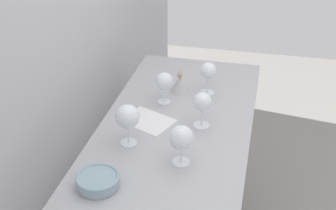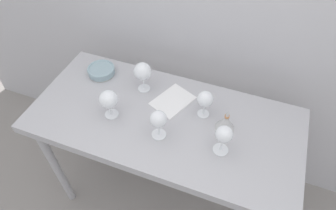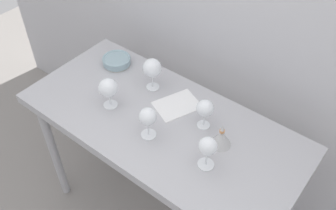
# 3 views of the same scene
# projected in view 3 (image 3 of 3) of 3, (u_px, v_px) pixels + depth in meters

# --- Properties ---
(back_wall) EXTENTS (3.80, 0.04, 2.60)m
(back_wall) POSITION_uv_depth(u_px,v_px,m) (225.00, 4.00, 1.81)
(back_wall) COLOR #B6B6BB
(back_wall) RESTS_ON ground_plane
(steel_counter) EXTENTS (1.40, 0.65, 0.90)m
(steel_counter) POSITION_uv_depth(u_px,v_px,m) (161.00, 134.00, 1.88)
(steel_counter) COLOR #AAAAAF
(steel_counter) RESTS_ON ground_plane
(wine_glass_far_right) EXTENTS (0.08, 0.08, 0.15)m
(wine_glass_far_right) POSITION_uv_depth(u_px,v_px,m) (205.00, 109.00, 1.71)
(wine_glass_far_right) COLOR white
(wine_glass_far_right) RESTS_ON steel_counter
(wine_glass_near_left) EXTENTS (0.09, 0.09, 0.16)m
(wine_glass_near_left) POSITION_uv_depth(u_px,v_px,m) (108.00, 88.00, 1.81)
(wine_glass_near_left) COLOR white
(wine_glass_near_left) RESTS_ON steel_counter
(wine_glass_near_center) EXTENTS (0.08, 0.08, 0.16)m
(wine_glass_near_center) POSITION_uv_depth(u_px,v_px,m) (148.00, 117.00, 1.66)
(wine_glass_near_center) COLOR white
(wine_glass_near_center) RESTS_ON steel_counter
(wine_glass_near_right) EXTENTS (0.08, 0.08, 0.16)m
(wine_glass_near_right) POSITION_uv_depth(u_px,v_px,m) (208.00, 147.00, 1.54)
(wine_glass_near_right) COLOR white
(wine_glass_near_right) RESTS_ON steel_counter
(wine_glass_far_left) EXTENTS (0.10, 0.10, 0.18)m
(wine_glass_far_left) POSITION_uv_depth(u_px,v_px,m) (152.00, 69.00, 1.90)
(wine_glass_far_left) COLOR white
(wine_glass_far_left) RESTS_ON steel_counter
(tasting_sheet_upper) EXTENTS (0.23, 0.26, 0.00)m
(tasting_sheet_upper) POSITION_uv_depth(u_px,v_px,m) (177.00, 105.00, 1.88)
(tasting_sheet_upper) COLOR white
(tasting_sheet_upper) RESTS_ON steel_counter
(tasting_bowl) EXTENTS (0.16, 0.16, 0.05)m
(tasting_bowl) POSITION_uv_depth(u_px,v_px,m) (117.00, 61.00, 2.10)
(tasting_bowl) COLOR beige
(tasting_bowl) RESTS_ON steel_counter
(decanter_funnel) EXTENTS (0.10, 0.10, 0.13)m
(decanter_funnel) POSITION_uv_depth(u_px,v_px,m) (221.00, 138.00, 1.67)
(decanter_funnel) COLOR #B5B5B5
(decanter_funnel) RESTS_ON steel_counter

